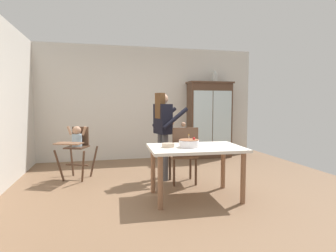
{
  "coord_description": "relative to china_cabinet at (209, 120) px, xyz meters",
  "views": [
    {
      "loc": [
        -1.12,
        -3.99,
        1.35
      ],
      "look_at": [
        0.01,
        0.7,
        0.95
      ],
      "focal_mm": 29.18,
      "sensor_mm": 36.0,
      "label": 1
    }
  ],
  "objects": [
    {
      "name": "china_cabinet",
      "position": [
        0.0,
        0.0,
        0.0
      ],
      "size": [
        1.12,
        0.48,
        1.88
      ],
      "color": "#4C3323",
      "rests_on": "ground_plane"
    },
    {
      "name": "dining_chair_far_side",
      "position": [
        -1.29,
        -2.07,
        -0.39
      ],
      "size": [
        0.47,
        0.47,
        0.96
      ],
      "rotation": [
        0.0,
        0.0,
        3.07
      ],
      "color": "#4C3323",
      "rests_on": "ground_plane"
    },
    {
      "name": "adult_person",
      "position": [
        -1.56,
        -1.7,
        0.02
      ],
      "size": [
        0.6,
        0.58,
        1.53
      ],
      "rotation": [
        0.0,
        0.0,
        1.84
      ],
      "color": "#47474C",
      "rests_on": "ground_plane"
    },
    {
      "name": "serving_bowl",
      "position": [
        -1.7,
        -2.69,
        -0.18
      ],
      "size": [
        0.18,
        0.18,
        0.05
      ],
      "primitive_type": "cylinder",
      "color": "#C6AD93",
      "rests_on": "dining_table"
    },
    {
      "name": "ceramic_vase",
      "position": [
        0.12,
        0.0,
        1.05
      ],
      "size": [
        0.13,
        0.13,
        0.27
      ],
      "color": "#B2B7B2",
      "rests_on": "china_cabinet"
    },
    {
      "name": "high_chair_with_toddler",
      "position": [
        -3.05,
        -1.29,
        -0.29
      ],
      "size": [
        0.75,
        0.82,
        0.95
      ],
      "rotation": [
        0.0,
        0.0,
        -0.39
      ],
      "color": "#4C3323",
      "rests_on": "ground_plane"
    },
    {
      "name": "ground_plane",
      "position": [
        -1.47,
        -2.37,
        -0.94
      ],
      "size": [
        6.24,
        6.24,
        0.0
      ],
      "primitive_type": "plane",
      "color": "brown"
    },
    {
      "name": "wall_back",
      "position": [
        -1.47,
        0.26,
        0.41
      ],
      "size": [
        5.32,
        0.06,
        2.7
      ],
      "primitive_type": "cube",
      "color": "beige",
      "rests_on": "ground_plane"
    },
    {
      "name": "birthday_cake",
      "position": [
        -1.42,
        -2.75,
        -0.15
      ],
      "size": [
        0.28,
        0.28,
        0.19
      ],
      "color": "white",
      "rests_on": "dining_table"
    },
    {
      "name": "dining_table",
      "position": [
        -1.31,
        -2.72,
        -0.31
      ],
      "size": [
        1.35,
        0.93,
        0.74
      ],
      "color": "silver",
      "rests_on": "ground_plane"
    }
  ]
}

